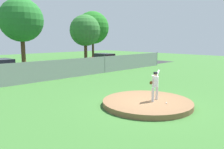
% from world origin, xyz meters
% --- Properties ---
extents(ground_plane, '(80.00, 80.00, 0.00)m').
position_xyz_m(ground_plane, '(0.00, 6.00, 0.00)').
color(ground_plane, '#386B2D').
extents(asphalt_strip, '(44.00, 7.00, 0.01)m').
position_xyz_m(asphalt_strip, '(0.00, 14.50, 0.00)').
color(asphalt_strip, '#2B2B2D').
rests_on(asphalt_strip, ground_plane).
extents(pitchers_mound, '(4.65, 4.65, 0.26)m').
position_xyz_m(pitchers_mound, '(0.00, 0.00, 0.13)').
color(pitchers_mound, brown).
rests_on(pitchers_mound, ground_plane).
extents(pitcher_youth, '(0.80, 0.32, 1.59)m').
position_xyz_m(pitcher_youth, '(0.26, -0.28, 1.18)').
color(pitcher_youth, silver).
rests_on(pitcher_youth, pitchers_mound).
extents(baseball, '(0.07, 0.07, 0.07)m').
position_xyz_m(baseball, '(0.19, -1.03, 0.30)').
color(baseball, white).
rests_on(baseball, pitchers_mound).
extents(chainlink_fence, '(31.53, 0.07, 1.80)m').
position_xyz_m(chainlink_fence, '(0.00, 10.00, 0.85)').
color(chainlink_fence, gray).
rests_on(chainlink_fence, ground_plane).
extents(parked_car_red, '(2.09, 4.83, 1.58)m').
position_xyz_m(parked_car_red, '(10.80, 14.92, 0.77)').
color(parked_car_red, '#A81919').
rests_on(parked_car_red, ground_plane).
extents(parked_car_slate, '(1.92, 4.15, 1.64)m').
position_xyz_m(parked_car_slate, '(-2.12, 14.92, 0.79)').
color(parked_car_slate, slate).
rests_on(parked_car_slate, ground_plane).
extents(traffic_cone_orange, '(0.40, 0.40, 0.55)m').
position_xyz_m(traffic_cone_orange, '(4.19, 13.36, 0.26)').
color(traffic_cone_orange, orange).
rests_on(traffic_cone_orange, asphalt_strip).
extents(tree_tall_centre, '(5.68, 5.68, 8.76)m').
position_xyz_m(tree_tall_centre, '(3.40, 22.91, 5.90)').
color(tree_tall_centre, '#4C331E').
rests_on(tree_tall_centre, ground_plane).
extents(tree_leaning_west, '(4.98, 4.98, 7.34)m').
position_xyz_m(tree_leaning_west, '(13.30, 22.09, 4.83)').
color(tree_leaning_west, '#4C331E').
rests_on(tree_leaning_west, ground_plane).
extents(tree_broad_right, '(5.40, 5.40, 8.06)m').
position_xyz_m(tree_broad_right, '(15.32, 22.66, 5.35)').
color(tree_broad_right, '#4C331E').
rests_on(tree_broad_right, ground_plane).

